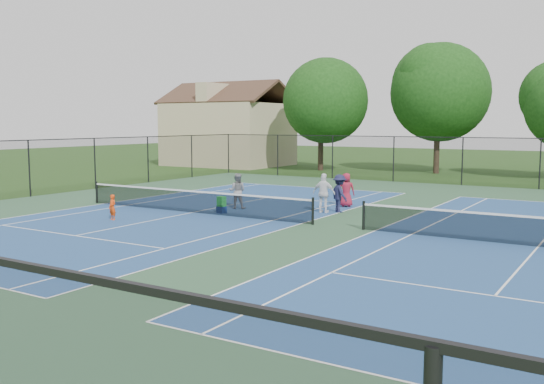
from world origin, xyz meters
The scene contains 15 objects.
ground centered at (0.00, 0.00, 0.00)m, with size 140.00×140.00×0.00m, color #234716.
court_pad centered at (0.00, 0.00, 0.00)m, with size 36.00×36.00×0.01m, color #305538.
tennis_court_left centered at (-7.00, 0.00, 0.10)m, with size 12.00×23.83×1.07m.
tennis_court_right centered at (7.00, 0.00, 0.10)m, with size 12.00×23.83×1.07m.
perimeter_fence centered at (0.00, 0.00, 1.60)m, with size 36.08×36.08×3.02m.
tree_back_a centered at (-13.00, 24.00, 6.04)m, with size 6.80×6.80×9.15m.
tree_back_b centered at (-4.00, 26.00, 6.60)m, with size 7.60×7.60×10.03m.
clapboard_house centered at (-23.00, 25.00, 3.09)m, with size 10.80×8.10×7.65m.
child_player centered at (-8.47, -3.24, 0.52)m, with size 0.38×0.25×1.04m, color #F44610.
instructor centered at (-6.05, 2.09, 0.81)m, with size 0.79×0.62×1.63m, color gray.
bystander_a centered at (-2.09, 3.00, 0.87)m, with size 1.02×0.42×1.73m, color white.
bystander_b centered at (-1.58, 3.50, 0.84)m, with size 1.08×0.62×1.67m, color #1C1E3E.
bystander_c centered at (-2.07, 5.27, 0.80)m, with size 0.78×0.51×1.59m, color maroon.
ball_crate centered at (-5.85, 0.61, 0.15)m, with size 0.34×0.31×0.30m, color navy.
ball_hopper centered at (-5.85, 0.61, 0.51)m, with size 0.33×0.28×0.44m, color green.
Camera 1 is at (9.71, -20.44, 3.93)m, focal length 40.00 mm.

